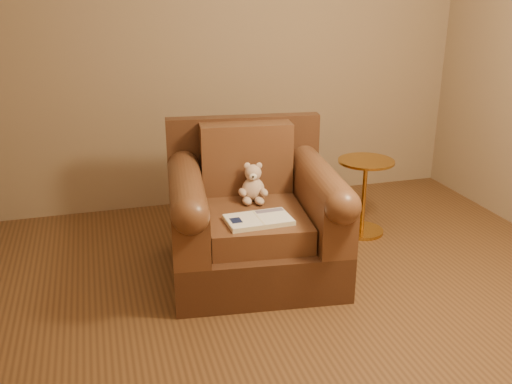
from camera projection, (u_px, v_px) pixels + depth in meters
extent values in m
plane|color=brown|center=(320.00, 312.00, 3.36)|extent=(4.00, 4.00, 0.00)
cube|color=#8A7154|center=(235.00, 45.00, 4.70)|extent=(4.00, 0.02, 2.70)
cube|color=#412515|center=(254.00, 251.00, 3.79)|extent=(1.18, 1.14, 0.30)
cube|color=#412515|center=(244.00, 162.00, 4.05)|extent=(1.08, 0.23, 0.66)
cube|color=brown|center=(255.00, 223.00, 3.67)|extent=(0.71, 0.82, 0.16)
cube|color=brown|center=(246.00, 158.00, 3.90)|extent=(0.64, 0.24, 0.48)
cube|color=brown|center=(188.00, 214.00, 3.57)|extent=(0.32, 0.93, 0.34)
cube|color=brown|center=(320.00, 205.00, 3.70)|extent=(0.32, 0.93, 0.34)
cylinder|color=brown|center=(186.00, 188.00, 3.51)|extent=(0.32, 0.93, 0.21)
cylinder|color=brown|center=(321.00, 180.00, 3.64)|extent=(0.32, 0.93, 0.21)
ellipsoid|color=tan|center=(253.00, 189.00, 3.80)|extent=(0.15, 0.14, 0.16)
sphere|color=tan|center=(253.00, 173.00, 3.77)|extent=(0.11, 0.11, 0.11)
ellipsoid|color=tan|center=(247.00, 166.00, 3.76)|extent=(0.05, 0.03, 0.05)
ellipsoid|color=tan|center=(259.00, 166.00, 3.76)|extent=(0.05, 0.03, 0.05)
ellipsoid|color=beige|center=(253.00, 177.00, 3.73)|extent=(0.05, 0.04, 0.05)
sphere|color=black|center=(253.00, 177.00, 3.71)|extent=(0.02, 0.02, 0.02)
ellipsoid|color=tan|center=(242.00, 193.00, 3.74)|extent=(0.05, 0.10, 0.05)
ellipsoid|color=tan|center=(264.00, 193.00, 3.74)|extent=(0.05, 0.10, 0.05)
ellipsoid|color=tan|center=(247.00, 201.00, 3.73)|extent=(0.06, 0.10, 0.05)
ellipsoid|color=tan|center=(259.00, 201.00, 3.73)|extent=(0.06, 0.10, 0.05)
cube|color=beige|center=(259.00, 220.00, 3.46)|extent=(0.40, 0.25, 0.03)
cube|color=white|center=(243.00, 220.00, 3.43)|extent=(0.20, 0.24, 0.00)
cube|color=white|center=(274.00, 216.00, 3.49)|extent=(0.20, 0.24, 0.00)
cube|color=beige|center=(259.00, 218.00, 3.46)|extent=(0.02, 0.24, 0.00)
cube|color=#0F1638|center=(236.00, 220.00, 3.41)|extent=(0.07, 0.09, 0.00)
cube|color=slate|center=(269.00, 211.00, 3.56)|extent=(0.18, 0.06, 0.00)
cylinder|color=gold|center=(361.00, 231.00, 4.44)|extent=(0.34, 0.34, 0.03)
cylinder|color=gold|center=(364.00, 197.00, 4.35)|extent=(0.03, 0.03, 0.55)
cylinder|color=gold|center=(366.00, 161.00, 4.25)|extent=(0.42, 0.42, 0.02)
cylinder|color=gold|center=(366.00, 163.00, 4.25)|extent=(0.03, 0.03, 0.02)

